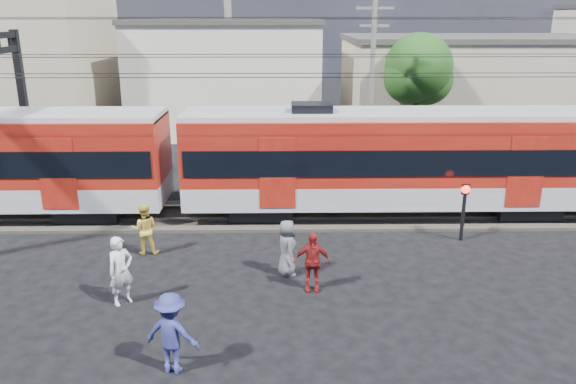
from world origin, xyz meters
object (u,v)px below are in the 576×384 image
(pedestrian_a, at_px, (121,271))
(crossing_signal, at_px, (464,201))
(pedestrian_c, at_px, (172,333))
(commuter_train, at_px, (400,157))

(pedestrian_a, height_order, crossing_signal, crossing_signal)
(pedestrian_a, distance_m, crossing_signal, 11.60)
(pedestrian_a, relative_size, crossing_signal, 0.94)
(pedestrian_c, bearing_deg, pedestrian_a, -43.35)
(pedestrian_a, xyz_separation_m, pedestrian_c, (1.95, -3.13, -0.02))
(pedestrian_c, relative_size, crossing_signal, 0.92)
(pedestrian_a, bearing_deg, commuter_train, -4.56)
(pedestrian_c, height_order, crossing_signal, crossing_signal)
(commuter_train, relative_size, pedestrian_a, 25.79)
(commuter_train, xyz_separation_m, crossing_signal, (1.79, -2.49, -0.96))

